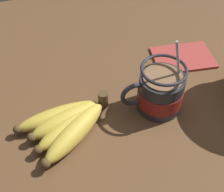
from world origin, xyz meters
The scene contains 4 objects.
table centered at (0.00, 0.00, 1.97)cm, with size 104.34×104.34×3.93cm.
coffee_mug centered at (-4.46, -0.62, 8.24)cm, with size 13.19×9.01×16.18cm.
banana_bunch centered at (14.19, 0.27, 5.87)cm, with size 18.92×14.17×4.37cm.
napkin centered at (-15.98, -13.23, 4.23)cm, with size 14.88×11.12×0.60cm.
Camera 1 is at (16.34, 37.50, 52.12)cm, focal length 50.00 mm.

